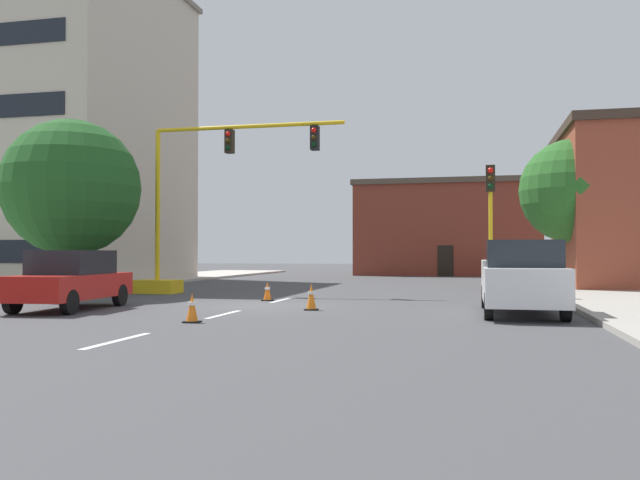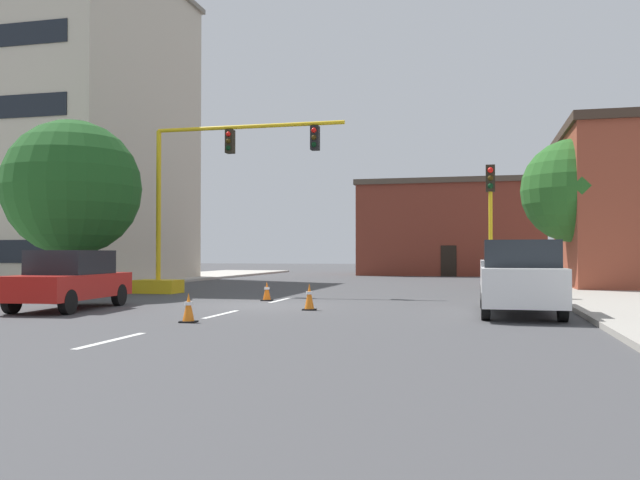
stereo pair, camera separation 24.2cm
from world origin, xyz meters
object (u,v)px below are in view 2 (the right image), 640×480
at_px(traffic_light_pole_right, 490,201).
at_px(sedan_red_mid_left, 70,279).
at_px(pickup_truck_white, 519,278).
at_px(traffic_cone_roadside_c, 189,308).
at_px(traffic_cone_roadside_b, 267,291).
at_px(tree_right_mid, 574,191).
at_px(tree_left_near, 72,188).
at_px(traffic_cone_roadside_a, 309,297).
at_px(traffic_signal_gantry, 183,239).

xyz_separation_m(traffic_light_pole_right, sedan_red_mid_left, (-12.15, -7.05, -2.64)).
height_order(pickup_truck_white, traffic_cone_roadside_c, pickup_truck_white).
bearing_deg(traffic_cone_roadside_b, traffic_cone_roadside_c, -86.72).
bearing_deg(tree_right_mid, tree_left_near, -155.51).
relative_size(tree_right_mid, sedan_red_mid_left, 1.46).
bearing_deg(traffic_light_pole_right, tree_right_mid, 61.68).
xyz_separation_m(tree_left_near, traffic_cone_roadside_c, (8.43, -7.78, -3.81)).
relative_size(traffic_light_pole_right, traffic_cone_roadside_b, 7.13).
xyz_separation_m(traffic_light_pole_right, traffic_cone_roadside_c, (-7.18, -9.64, -3.18)).
height_order(tree_right_mid, traffic_cone_roadside_c, tree_right_mid).
height_order(traffic_light_pole_right, traffic_cone_roadside_b, traffic_light_pole_right).
bearing_deg(tree_right_mid, pickup_truck_white, -103.88).
distance_m(pickup_truck_white, traffic_cone_roadside_a, 5.88).
height_order(traffic_signal_gantry, traffic_cone_roadside_b, traffic_signal_gantry).
height_order(traffic_light_pole_right, tree_right_mid, tree_right_mid).
bearing_deg(traffic_cone_roadside_b, traffic_light_pole_right, 17.09).
relative_size(traffic_light_pole_right, tree_left_near, 0.71).
bearing_deg(tree_left_near, traffic_cone_roadside_b, -3.43).
relative_size(traffic_light_pole_right, traffic_cone_roadside_a, 6.10).
bearing_deg(traffic_signal_gantry, traffic_cone_roadside_b, -34.05).
height_order(traffic_signal_gantry, pickup_truck_white, traffic_signal_gantry).
height_order(tree_right_mid, pickup_truck_white, tree_right_mid).
xyz_separation_m(tree_left_near, pickup_truck_white, (16.24, -3.80, -3.19)).
bearing_deg(traffic_signal_gantry, traffic_cone_roadside_a, -42.67).
relative_size(traffic_signal_gantry, traffic_cone_roadside_c, 12.40).
distance_m(traffic_light_pole_right, sedan_red_mid_left, 14.29).
bearing_deg(pickup_truck_white, sedan_red_mid_left, -173.79).
bearing_deg(tree_right_mid, traffic_cone_roadside_a, -125.36).
distance_m(traffic_cone_roadside_a, traffic_cone_roadside_c, 4.43).
distance_m(traffic_signal_gantry, traffic_light_pole_right, 12.33).
height_order(tree_right_mid, traffic_cone_roadside_b, tree_right_mid).
bearing_deg(traffic_cone_roadside_c, traffic_light_pole_right, 53.33).
relative_size(tree_left_near, tree_right_mid, 1.00).
bearing_deg(traffic_light_pole_right, tree_left_near, -173.22).
xyz_separation_m(traffic_signal_gantry, tree_left_near, (-3.37, -2.66, 1.94)).
bearing_deg(pickup_truck_white, traffic_cone_roadside_b, 157.99).
bearing_deg(traffic_cone_roadside_a, sedan_red_mid_left, -168.75).
xyz_separation_m(pickup_truck_white, traffic_cone_roadside_c, (-7.81, -3.98, -0.63)).
bearing_deg(traffic_cone_roadside_b, tree_right_mid, 39.33).
bearing_deg(traffic_cone_roadside_c, tree_right_mid, 56.65).
bearing_deg(sedan_red_mid_left, traffic_light_pole_right, 30.13).
bearing_deg(traffic_signal_gantry, traffic_cone_roadside_c, -64.14).
bearing_deg(traffic_cone_roadside_c, traffic_cone_roadside_a, 63.69).
xyz_separation_m(traffic_signal_gantry, sedan_red_mid_left, (0.09, -7.85, -1.34)).
xyz_separation_m(traffic_cone_roadside_a, traffic_cone_roadside_b, (-2.38, 3.34, -0.06)).
height_order(traffic_signal_gantry, traffic_light_pole_right, traffic_signal_gantry).
relative_size(tree_left_near, traffic_cone_roadside_a, 8.60).
distance_m(traffic_signal_gantry, tree_left_near, 4.71).
height_order(traffic_light_pole_right, sedan_red_mid_left, traffic_light_pole_right).
xyz_separation_m(tree_left_near, sedan_red_mid_left, (3.46, -5.20, -3.27)).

